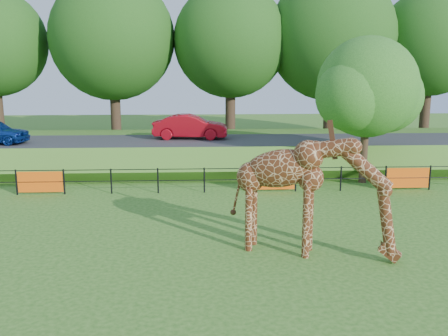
% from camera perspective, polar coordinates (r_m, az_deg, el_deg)
% --- Properties ---
extents(ground, '(90.00, 90.00, 0.00)m').
position_cam_1_polar(ground, '(14.13, -1.88, -10.79)').
color(ground, '#2D6218').
rests_on(ground, ground).
extents(giraffe, '(4.88, 2.57, 3.48)m').
position_cam_1_polar(giraffe, '(14.46, 10.25, -3.18)').
color(giraffe, '#4E2410').
rests_on(giraffe, ground).
extents(perimeter_fence, '(28.07, 0.10, 1.10)m').
position_cam_1_polar(perimeter_fence, '(21.62, -2.27, -1.39)').
color(perimeter_fence, black).
rests_on(perimeter_fence, ground).
extents(embankment, '(40.00, 9.00, 1.30)m').
position_cam_1_polar(embankment, '(28.97, -2.43, 2.09)').
color(embankment, '#2D6218').
rests_on(embankment, ground).
extents(road, '(40.00, 5.00, 0.12)m').
position_cam_1_polar(road, '(27.37, -2.42, 3.05)').
color(road, '#2B2B2D').
rests_on(road, embankment).
extents(car_red, '(4.23, 1.82, 1.36)m').
position_cam_1_polar(car_red, '(27.99, -3.87, 4.74)').
color(car_red, red).
rests_on(car_red, road).
extents(visitor, '(0.60, 0.45, 1.48)m').
position_cam_1_polar(visitor, '(23.21, 7.09, -0.10)').
color(visitor, black).
rests_on(visitor, ground).
extents(tree_east, '(5.40, 4.71, 6.76)m').
position_cam_1_polar(tree_east, '(24.04, 16.24, 8.44)').
color(tree_east, '#362618').
rests_on(tree_east, ground).
extents(bg_tree_line, '(37.30, 8.80, 11.82)m').
position_cam_1_polar(bg_tree_line, '(35.19, 0.57, 14.43)').
color(bg_tree_line, '#362618').
rests_on(bg_tree_line, ground).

